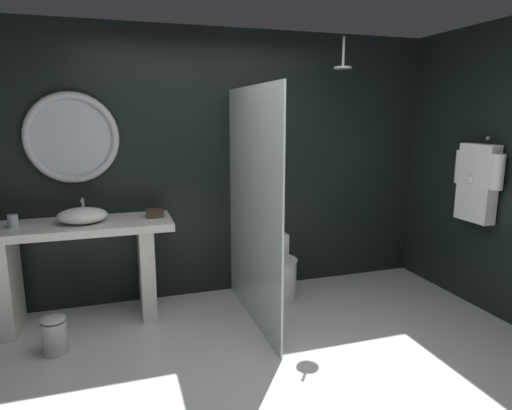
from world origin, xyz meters
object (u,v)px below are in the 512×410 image
tumbler_cup (13,221)px  hanging_bathrobe (477,181)px  waste_bin (54,334)px  toilet (275,269)px  rain_shower_head (343,64)px  tissue_box (155,213)px  round_wall_mirror (72,138)px  vessel_sink (82,215)px

tumbler_cup → hanging_bathrobe: hanging_bathrobe is taller
waste_bin → hanging_bathrobe: bearing=-4.0°
toilet → rain_shower_head: bearing=-9.6°
tissue_box → round_wall_mirror: (-0.66, 0.26, 0.67)m
toilet → waste_bin: (-1.98, -0.54, -0.12)m
tumbler_cup → waste_bin: bearing=-59.4°
tumbler_cup → toilet: 2.38m
vessel_sink → toilet: vessel_sink is taller
toilet → round_wall_mirror: bearing=171.7°
tumbler_cup → vessel_sink: bearing=-1.1°
vessel_sink → hanging_bathrobe: hanging_bathrobe is taller
vessel_sink → hanging_bathrobe: (3.40, -0.75, 0.25)m
toilet → waste_bin: toilet is taller
tissue_box → hanging_bathrobe: hanging_bathrobe is taller
tumbler_cup → hanging_bathrobe: size_ratio=0.14×
vessel_sink → waste_bin: bearing=-114.8°
rain_shower_head → hanging_bathrobe: 1.62m
tumbler_cup → toilet: tumbler_cup is taller
tumbler_cup → round_wall_mirror: size_ratio=0.14×
vessel_sink → tissue_box: 0.60m
tumbler_cup → round_wall_mirror: (0.47, 0.29, 0.65)m
rain_shower_head → hanging_bathrobe: rain_shower_head is taller
vessel_sink → waste_bin: size_ratio=1.34×
tissue_box → hanging_bathrobe: bearing=-15.8°
hanging_bathrobe → toilet: hanging_bathrobe is taller
tissue_box → hanging_bathrobe: (2.80, -0.79, 0.28)m
tumbler_cup → rain_shower_head: bearing=-1.5°
vessel_sink → tissue_box: (0.60, 0.04, -0.03)m
vessel_sink → tissue_box: vessel_sink is taller
rain_shower_head → hanging_bathrobe: size_ratio=0.37×
tissue_box → waste_bin: bearing=-147.0°
waste_bin → vessel_sink: bearing=65.2°
tumbler_cup → waste_bin: 0.99m
round_wall_mirror → vessel_sink: bearing=-79.5°
toilet → waste_bin: 2.06m
waste_bin → rain_shower_head: bearing=9.4°
vessel_sink → hanging_bathrobe: 3.50m
tissue_box → tumbler_cup: bearing=-178.3°
vessel_sink → tumbler_cup: bearing=178.9°
vessel_sink → toilet: bearing=1.3°
waste_bin → tissue_box: bearing=33.0°
tissue_box → toilet: bearing=-0.2°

